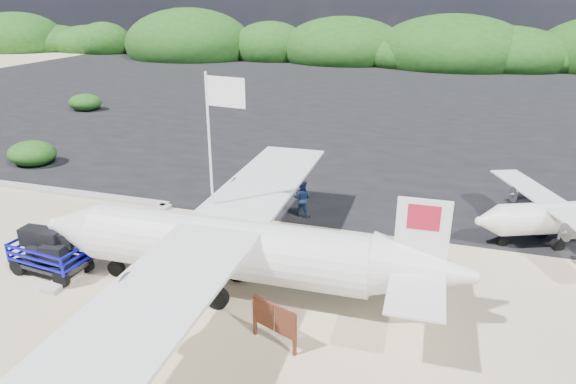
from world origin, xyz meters
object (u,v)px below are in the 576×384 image
Objects in this scene: crew_b at (302,199)px; aircraft_large at (571,132)px; flagpole at (217,270)px; crew_c at (238,221)px; crew_a at (233,250)px; signboard at (274,344)px; baggage_cart at (53,273)px; aircraft_small at (249,98)px.

aircraft_large is (12.89, 18.10, -0.76)m from crew_b.
crew_c is at bearing 90.01° from flagpole.
aircraft_large reaches higher than crew_a.
crew_b reaches higher than signboard.
signboard is at bearing 65.00° from aircraft_large.
crew_c reaches higher than crew_b.
baggage_cart is 1.40× the size of crew_c.
flagpole is at bearing 86.43° from aircraft_small.
signboard is at bearing 106.61° from crew_b.
crew_b is 3.38m from crew_c.
crew_b is (-1.53, 7.93, 0.76)m from signboard.
crew_a is 0.98× the size of crew_c.
baggage_cart is at bearing 52.06° from crew_b.
baggage_cart is 6.15m from crew_c.
crew_c is (4.90, 3.60, 0.91)m from baggage_cart.
baggage_cart is 0.40× the size of flagpole.
baggage_cart is at bearing -167.20° from signboard.
crew_a is 26.91m from aircraft_large.
signboard is at bearing 89.61° from aircraft_small.
signboard is at bearing 96.98° from crew_c.
crew_a reaches higher than aircraft_small.
crew_b is (1.44, 4.94, 0.76)m from flagpole.
signboard is at bearing -2.78° from baggage_cart.
crew_a reaches higher than signboard.
flagpole is 4.15× the size of crew_b.
crew_c is (-0.66, 2.01, 0.02)m from crew_a.
signboard is 0.10× the size of aircraft_large.
crew_a is at bearing 87.58° from aircraft_small.
crew_c is 25.57m from aircraft_large.
crew_b is (0.78, 5.06, -0.13)m from crew_a.
baggage_cart is 9.22m from crew_b.
aircraft_large reaches higher than aircraft_small.
aircraft_small is (-9.58, 27.35, 0.00)m from flagpole.
crew_c is at bearing 54.44° from aircraft_large.
aircraft_small is at bearing 105.57° from baggage_cart.
aircraft_large is (14.34, 21.15, -0.91)m from crew_c.
crew_a is 2.11m from crew_c.
aircraft_small is at bearing -58.14° from crew_b.
aircraft_large reaches higher than baggage_cart.
aircraft_large is at bearing 58.10° from flagpole.
crew_a reaches higher than crew_b.
crew_b is 0.10× the size of aircraft_large.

